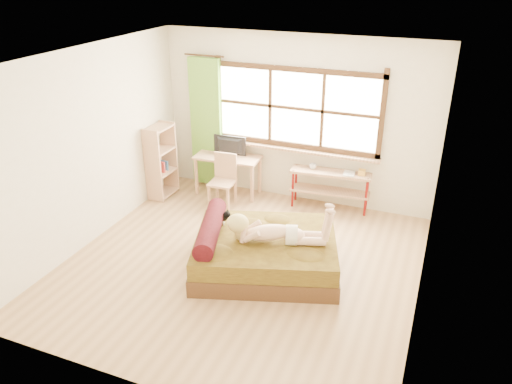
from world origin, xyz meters
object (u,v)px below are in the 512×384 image
at_px(kitten, 218,217).
at_px(pipe_shelf, 331,181).
at_px(woman, 276,223).
at_px(desk, 228,161).
at_px(bed, 262,251).
at_px(bookshelf, 161,161).
at_px(chair, 224,177).

xyz_separation_m(kitten, pipe_shelf, (1.08, 1.91, -0.10)).
bearing_deg(kitten, woman, -27.64).
distance_m(woman, pipe_shelf, 2.08).
height_order(desk, pipe_shelf, pipe_shelf).
height_order(bed, pipe_shelf, pipe_shelf).
relative_size(woman, bookshelf, 1.03).
xyz_separation_m(woman, desk, (-1.56, 1.94, -0.14)).
height_order(kitten, chair, chair).
relative_size(desk, chair, 1.30).
distance_m(woman, chair, 2.15).
bearing_deg(bookshelf, pipe_shelf, 13.35).
bearing_deg(pipe_shelf, woman, -101.43).
distance_m(bed, bookshelf, 2.78).
relative_size(woman, kitten, 4.67).
xyz_separation_m(bed, woman, (0.19, -0.04, 0.48)).
bearing_deg(bookshelf, kitten, -36.77).
bearing_deg(woman, chair, 115.15).
relative_size(chair, pipe_shelf, 0.66).
distance_m(woman, kitten, 0.90).
relative_size(chair, bookshelf, 0.69).
distance_m(woman, desk, 2.49).
distance_m(bed, pipe_shelf, 2.07).
xyz_separation_m(chair, pipe_shelf, (1.67, 0.49, -0.01)).
height_order(bed, desk, bed).
bearing_deg(pipe_shelf, kitten, -125.14).
relative_size(bed, bookshelf, 1.76).
distance_m(bed, kitten, 0.76).
bearing_deg(bed, chair, 111.78).
distance_m(bed, desk, 2.36).
relative_size(woman, pipe_shelf, 0.98).
bearing_deg(pipe_shelf, chair, -169.22).
distance_m(kitten, chair, 1.53).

